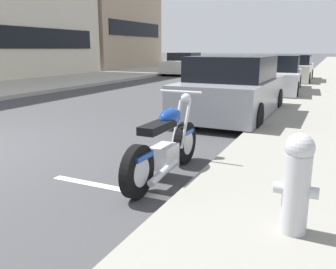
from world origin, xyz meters
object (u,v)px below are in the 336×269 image
(car_opposite_curb, at_px, (184,64))
(fire_hydrant, at_px, (297,181))
(parked_car_at_intersection, at_px, (233,89))
(parked_motorcycle, at_px, (165,147))
(parked_car_behind_motorcycle, at_px, (291,69))
(parked_car_second_in_row, at_px, (275,76))

(car_opposite_curb, distance_m, fire_hydrant, 20.92)
(parked_car_at_intersection, xyz_separation_m, car_opposite_curb, (13.44, 6.86, -0.05))
(parked_car_at_intersection, distance_m, fire_hydrant, 5.87)
(parked_motorcycle, bearing_deg, car_opposite_curb, 22.25)
(parked_motorcycle, distance_m, fire_hydrant, 2.03)
(parked_motorcycle, bearing_deg, fire_hydrant, -121.24)
(car_opposite_curb, bearing_deg, parked_motorcycle, 18.75)
(car_opposite_curb, relative_size, fire_hydrant, 5.22)
(parked_car_behind_motorcycle, height_order, fire_hydrant, parked_car_behind_motorcycle)
(parked_car_at_intersection, bearing_deg, parked_car_behind_motorcycle, -0.95)
(parked_motorcycle, xyz_separation_m, parked_car_behind_motorcycle, (14.81, 0.03, 0.25))
(parked_car_behind_motorcycle, bearing_deg, parked_motorcycle, 179.26)
(parked_car_behind_motorcycle, xyz_separation_m, car_opposite_curb, (3.07, 7.11, -0.01))
(parked_motorcycle, bearing_deg, parked_car_second_in_row, 0.89)
(parked_car_second_in_row, bearing_deg, fire_hydrant, -174.09)
(parked_car_at_intersection, relative_size, parked_car_second_in_row, 0.93)
(parked_car_at_intersection, distance_m, car_opposite_curb, 15.08)
(parked_motorcycle, bearing_deg, parked_car_behind_motorcycle, 0.62)
(parked_car_at_intersection, distance_m, parked_car_behind_motorcycle, 10.36)
(parked_car_second_in_row, distance_m, car_opposite_curb, 10.75)
(parked_motorcycle, distance_m, car_opposite_curb, 19.26)
(parked_car_behind_motorcycle, distance_m, fire_hydrant, 15.97)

